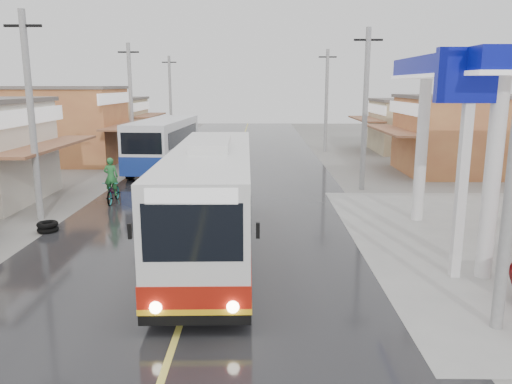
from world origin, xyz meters
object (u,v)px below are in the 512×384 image
coach_bus (212,199)px  cyclist (113,188)px  second_bus (164,143)px  tyre_stack (48,227)px

coach_bus → cyclist: (-5.16, 6.66, -1.04)m
second_bus → cyclist: size_ratio=4.57×
coach_bus → cyclist: coach_bus is taller
tyre_stack → coach_bus: bearing=-18.2°
second_bus → cyclist: second_bus is taller
coach_bus → tyre_stack: (-6.24, 2.05, -1.54)m
cyclist → tyre_stack: (-1.08, -4.61, -0.50)m
coach_bus → tyre_stack: bearing=160.3°
coach_bus → cyclist: bearing=126.2°
tyre_stack → cyclist: bearing=76.9°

